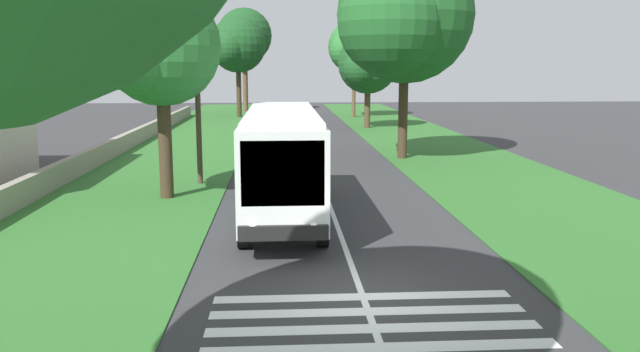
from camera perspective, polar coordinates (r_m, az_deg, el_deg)
The scene contains 17 objects.
ground at distance 15.10m, azimuth 3.75°, elevation -10.44°, with size 160.00×160.00×0.00m, color #333335.
grass_verge_left at distance 30.19m, azimuth -15.67°, elevation -0.51°, with size 120.00×8.00×0.04m, color #2D6628.
grass_verge_right at distance 31.18m, azimuth 15.28°, elevation -0.17°, with size 120.00×8.00×0.04m, color #2D6628.
centre_line at distance 29.57m, azimuth 0.06°, elevation -0.38°, with size 110.00×0.16×0.01m, color silver.
coach_bus at distance 22.18m, azimuth -3.42°, elevation 1.80°, with size 11.16×2.62×3.73m.
zebra_crossing at distance 12.43m, azimuth 5.51°, elevation -15.04°, with size 5.85×6.80×0.01m.
trailing_car_0 at distance 41.97m, azimuth -3.45°, elevation 3.53°, with size 4.30×1.78×1.43m.
trailing_car_1 at distance 46.99m, azimuth -3.26°, elevation 4.20°, with size 4.30×1.78×1.43m.
trailing_car_2 at distance 56.45m, azimuth -3.40°, elevation 5.13°, with size 4.30×1.78×1.43m.
roadside_tree_left_0 at distance 25.86m, azimuth -14.21°, elevation 10.84°, with size 5.54×4.60×8.24m.
roadside_tree_left_2 at distance 67.08m, azimuth -7.47°, elevation 11.41°, with size 7.01×5.70×10.24m.
roadside_tree_left_3 at distance 75.23m, azimuth -6.87°, elevation 12.23°, with size 7.04×6.28×11.81m.
roadside_tree_right_0 at distance 54.71m, azimuth 4.19°, elevation 9.87°, with size 5.74×5.07×7.96m.
roadside_tree_right_1 at distance 66.45m, azimuth 2.93°, elevation 11.32°, with size 6.57×5.33×9.83m.
roadside_tree_right_3 at distance 36.35m, azimuth 7.22°, elevation 13.80°, with size 9.19×7.73×11.80m.
utility_pole at distance 28.70m, azimuth -10.89°, elevation 7.01°, with size 0.24×1.40×7.48m.
roadside_wall at distance 35.72m, azimuth -19.40°, elevation 1.70°, with size 70.00×0.40×1.01m, color gray.
Camera 1 is at (-14.05, 1.86, 5.21)m, focal length 35.77 mm.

